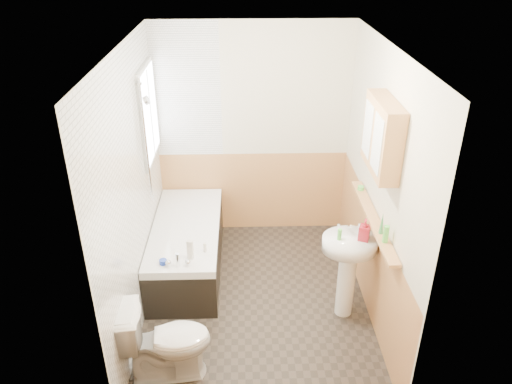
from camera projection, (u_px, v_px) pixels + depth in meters
floor at (256, 299)px, 5.04m from camera, size 2.80×2.80×0.00m
ceiling at (257, 48)px, 3.87m from camera, size 2.80×2.80×0.00m
wall_back at (253, 133)px, 5.70m from camera, size 2.20×0.02×2.50m
wall_front at (263, 292)px, 3.21m from camera, size 2.20×0.02×2.50m
wall_left at (132, 192)px, 4.43m from camera, size 0.02×2.80×2.50m
wall_right at (380, 188)px, 4.49m from camera, size 0.02×2.80×2.50m
wainscot_right at (368, 257)px, 4.84m from camera, size 0.01×2.80×1.00m
wainscot_front at (262, 372)px, 3.58m from camera, size 2.20×0.01×1.00m
wainscot_back at (253, 192)px, 6.03m from camera, size 2.20×0.01×1.00m
tile_cladding_left at (134, 192)px, 4.43m from camera, size 0.01×2.80×2.50m
tile_return_back at (186, 91)px, 5.43m from camera, size 0.75×0.01×1.50m
window at (150, 113)px, 5.08m from camera, size 0.03×0.79×0.99m
bathtub at (187, 246)px, 5.37m from camera, size 0.70×1.64×0.69m
shower_riser at (146, 132)px, 4.74m from camera, size 0.11×0.08×1.26m
toilet at (166, 341)px, 4.04m from camera, size 0.77×0.49×0.71m
sink at (348, 260)px, 4.59m from camera, size 0.51×0.41×0.98m
pine_shelf at (373, 219)px, 4.45m from camera, size 0.10×1.43×0.03m
medicine_cabinet at (382, 136)px, 4.03m from camera, size 0.17×0.67×0.60m
foam_can at (386, 234)px, 4.06m from camera, size 0.05×0.05×0.15m
green_bottle at (382, 223)px, 4.17m from camera, size 0.05×0.05×0.20m
black_jar at (361, 188)px, 4.91m from camera, size 0.07×0.07×0.04m
soap_bottle at (364, 235)px, 4.42m from camera, size 0.17×0.23×0.10m
clear_bottle at (340, 234)px, 4.42m from camera, size 0.05×0.05×0.11m
blue_gel at (190, 250)px, 4.68m from camera, size 0.06×0.05×0.20m
cream_jar at (163, 262)px, 4.64m from camera, size 0.09×0.09×0.04m
orange_bottle at (205, 247)px, 4.80m from camera, size 0.04×0.04×0.10m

